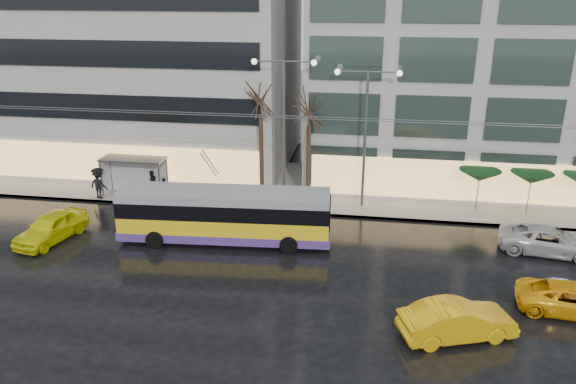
% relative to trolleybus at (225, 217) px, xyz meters
% --- Properties ---
extents(ground, '(140.00, 140.00, 0.00)m').
position_rel_trolleybus_xyz_m(ground, '(0.28, -4.65, -1.44)').
color(ground, black).
rests_on(ground, ground).
extents(sidewalk, '(80.00, 10.00, 0.15)m').
position_rel_trolleybus_xyz_m(sidewalk, '(2.28, 9.35, -1.37)').
color(sidewalk, gray).
rests_on(sidewalk, ground).
extents(kerb, '(80.00, 0.10, 0.15)m').
position_rel_trolleybus_xyz_m(kerb, '(2.28, 4.40, -1.37)').
color(kerb, slate).
rests_on(kerb, ground).
extents(building_left, '(34.00, 14.00, 22.00)m').
position_rel_trolleybus_xyz_m(building_left, '(-15.72, 14.35, 9.71)').
color(building_left, '#A19E9A').
rests_on(building_left, sidewalk).
extents(trolleybus, '(11.64, 4.70, 5.34)m').
position_rel_trolleybus_xyz_m(trolleybus, '(0.00, 0.00, 0.00)').
color(trolleybus, yellow).
rests_on(trolleybus, ground).
extents(catenary, '(42.24, 5.12, 7.00)m').
position_rel_trolleybus_xyz_m(catenary, '(1.28, 3.29, 2.81)').
color(catenary, '#595B60').
rests_on(catenary, ground).
extents(bus_shelter, '(4.20, 1.60, 2.51)m').
position_rel_trolleybus_xyz_m(bus_shelter, '(-8.10, 6.04, 0.52)').
color(bus_shelter, '#595B60').
rests_on(bus_shelter, sidewalk).
extents(street_lamp_near, '(3.96, 0.36, 9.03)m').
position_rel_trolleybus_xyz_m(street_lamp_near, '(2.28, 6.15, 4.55)').
color(street_lamp_near, '#595B60').
rests_on(street_lamp_near, sidewalk).
extents(street_lamp_far, '(3.96, 0.36, 8.53)m').
position_rel_trolleybus_xyz_m(street_lamp_far, '(7.28, 6.15, 4.27)').
color(street_lamp_far, '#595B60').
rests_on(street_lamp_far, sidewalk).
extents(tree_a, '(3.20, 3.20, 8.40)m').
position_rel_trolleybus_xyz_m(tree_a, '(0.78, 6.35, 5.64)').
color(tree_a, black).
rests_on(tree_a, sidewalk).
extents(tree_b, '(3.20, 3.20, 7.70)m').
position_rel_trolleybus_xyz_m(tree_b, '(3.78, 6.55, 4.95)').
color(tree_b, black).
rests_on(tree_b, sidewalk).
extents(parasol_a, '(2.50, 2.50, 2.65)m').
position_rel_trolleybus_xyz_m(parasol_a, '(14.28, 6.35, 1.00)').
color(parasol_a, '#595B60').
rests_on(parasol_a, sidewalk).
extents(parasol_b, '(2.50, 2.50, 2.65)m').
position_rel_trolleybus_xyz_m(parasol_b, '(17.28, 6.35, 1.00)').
color(parasol_b, '#595B60').
rests_on(parasol_b, sidewalk).
extents(taxi_a, '(2.77, 4.85, 1.55)m').
position_rel_trolleybus_xyz_m(taxi_a, '(-9.51, -1.41, -0.67)').
color(taxi_a, yellow).
rests_on(taxi_a, ground).
extents(taxi_b, '(4.91, 3.07, 1.53)m').
position_rel_trolleybus_xyz_m(taxi_b, '(11.50, -7.31, -0.68)').
color(taxi_b, '#FFB20D').
rests_on(taxi_b, ground).
extents(taxi_c, '(4.86, 2.67, 1.29)m').
position_rel_trolleybus_xyz_m(taxi_c, '(16.66, -4.66, -0.80)').
color(taxi_c, '#FFB10D').
rests_on(taxi_c, ground).
extents(sedan_silver, '(5.37, 3.08, 1.41)m').
position_rel_trolleybus_xyz_m(sedan_silver, '(17.25, 1.28, -0.74)').
color(sedan_silver, silver).
rests_on(sedan_silver, ground).
extents(pedestrian_a, '(1.02, 1.03, 2.19)m').
position_rel_trolleybus_xyz_m(pedestrian_a, '(-5.34, 4.96, 0.17)').
color(pedestrian_a, black).
rests_on(pedestrian_a, sidewalk).
extents(pedestrian_b, '(1.00, 0.97, 1.63)m').
position_rel_trolleybus_xyz_m(pedestrian_b, '(-6.67, 6.09, -0.48)').
color(pedestrian_b, black).
rests_on(pedestrian_b, sidewalk).
extents(pedestrian_c, '(1.37, 0.97, 2.11)m').
position_rel_trolleybus_xyz_m(pedestrian_c, '(-9.74, 4.75, -0.16)').
color(pedestrian_c, black).
rests_on(pedestrian_c, sidewalk).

